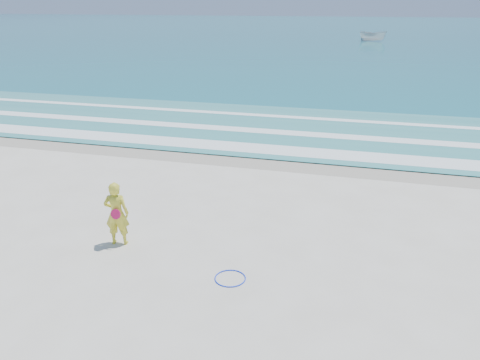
# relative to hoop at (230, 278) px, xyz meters

# --- Properties ---
(ground) EXTENTS (400.00, 400.00, 0.00)m
(ground) POSITION_rel_hoop_xyz_m (-1.56, -0.26, -0.01)
(ground) COLOR silver
(ground) RESTS_ON ground
(wet_sand) EXTENTS (400.00, 2.40, 0.00)m
(wet_sand) POSITION_rel_hoop_xyz_m (-1.56, 8.74, -0.01)
(wet_sand) COLOR #B2A893
(wet_sand) RESTS_ON ground
(ocean) EXTENTS (400.00, 190.00, 0.04)m
(ocean) POSITION_rel_hoop_xyz_m (-1.56, 104.74, 0.01)
(ocean) COLOR #19727F
(ocean) RESTS_ON ground
(shallow) EXTENTS (400.00, 10.00, 0.01)m
(shallow) POSITION_rel_hoop_xyz_m (-1.56, 13.74, 0.03)
(shallow) COLOR #59B7AD
(shallow) RESTS_ON ocean
(foam_near) EXTENTS (400.00, 1.40, 0.01)m
(foam_near) POSITION_rel_hoop_xyz_m (-1.56, 10.04, 0.04)
(foam_near) COLOR white
(foam_near) RESTS_ON shallow
(foam_mid) EXTENTS (400.00, 0.90, 0.01)m
(foam_mid) POSITION_rel_hoop_xyz_m (-1.56, 12.94, 0.04)
(foam_mid) COLOR white
(foam_mid) RESTS_ON shallow
(foam_far) EXTENTS (400.00, 0.60, 0.01)m
(foam_far) POSITION_rel_hoop_xyz_m (-1.56, 16.24, 0.04)
(foam_far) COLOR white
(foam_far) RESTS_ON shallow
(hoop) EXTENTS (0.83, 0.83, 0.03)m
(hoop) POSITION_rel_hoop_xyz_m (0.00, 0.00, 0.00)
(hoop) COLOR #0D30EB
(hoop) RESTS_ON ground
(boat) EXTENTS (4.50, 2.51, 1.64)m
(boat) POSITION_rel_hoop_xyz_m (2.84, 71.42, 0.85)
(boat) COLOR silver
(boat) RESTS_ON ocean
(woman) EXTENTS (0.71, 0.55, 1.74)m
(woman) POSITION_rel_hoop_xyz_m (-3.32, 0.87, 0.86)
(woman) COLOR yellow
(woman) RESTS_ON ground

